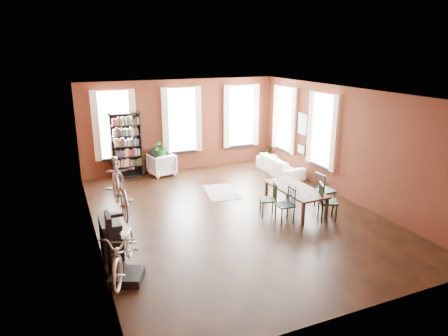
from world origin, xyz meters
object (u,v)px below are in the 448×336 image
dining_chair_a (285,205)px  cream_sofa (280,163)px  plant_stand (163,166)px  white_armchair (162,163)px  console_table (111,237)px  dining_chair_b (268,199)px  bookshelf (126,146)px  dining_chair_c (328,202)px  dining_chair_d (325,190)px  dining_table (295,199)px  bicycle_floor (122,229)px  bike_trainer (127,277)px

dining_chair_a → cream_sofa: bearing=154.0°
plant_stand → dining_chair_a: bearing=-69.7°
white_armchair → console_table: 5.54m
dining_chair_b → bookshelf: bookshelf is taller
dining_chair_a → white_armchair: (-1.87, 5.00, -0.04)m
dining_chair_c → plant_stand: dining_chair_c is taller
dining_chair_b → cream_sofa: bearing=161.7°
dining_chair_d → plant_stand: 5.68m
white_armchair → dining_chair_c: bearing=108.2°
console_table → plant_stand: (2.43, 4.96, -0.08)m
dining_table → console_table: size_ratio=2.37×
bicycle_floor → dining_table: bearing=39.1°
dining_chair_a → bicycle_floor: bicycle_floor is taller
white_armchair → console_table: bearing=53.5°
dining_chair_d → bicycle_floor: 5.91m
cream_sofa → console_table: 7.15m
dining_table → bicycle_floor: (-4.80, -1.64, 0.76)m
bike_trainer → plant_stand: size_ratio=0.92×
cream_sofa → bicycle_floor: 7.72m
bookshelf → bike_trainer: (-1.18, -6.36, -1.01)m
dining_table → dining_chair_b: size_ratio=2.12×
dining_chair_c → bike_trainer: (-5.24, -0.84, -0.40)m
dining_chair_b → console_table: 4.10m
bicycle_floor → console_table: bearing=114.9°
dining_chair_b → plant_stand: (-1.64, 4.47, -0.13)m
dining_table → cream_sofa: (1.34, 3.00, 0.08)m
dining_chair_b → white_armchair: dining_chair_b is taller
cream_sofa → plant_stand: size_ratio=3.25×
dining_table → dining_chair_a: 0.81m
console_table → dining_chair_a: bearing=-0.1°
dining_table → dining_chair_d: size_ratio=1.92×
dining_chair_c → dining_chair_d: 0.82m
dining_chair_c → dining_chair_d: bearing=-9.1°
dining_chair_c → console_table: bearing=109.5°
dining_table → white_armchair: 5.14m
white_armchair → console_table: size_ratio=1.03×
dining_chair_c → white_armchair: dining_chair_c is taller
dining_chair_a → dining_chair_b: size_ratio=1.01×
console_table → plant_stand: console_table is taller
dining_chair_b → bicycle_floor: size_ratio=0.49×
dining_chair_b → bicycle_floor: bicycle_floor is taller
white_armchair → plant_stand: 0.10m
bookshelf → dining_table: bearing=-52.4°
dining_table → plant_stand: 5.10m
dining_table → dining_chair_a: bearing=-142.6°
dining_chair_a → dining_chair_c: dining_chair_c is taller
bike_trainer → plant_stand: plant_stand is taller
dining_chair_a → dining_chair_d: dining_chair_d is taller
dining_chair_c → bookshelf: bearing=59.2°
dining_table → dining_chair_d: 0.91m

